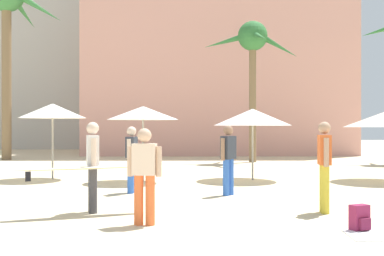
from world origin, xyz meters
TOP-DOWN VIEW (x-y plane):
  - hotel_pink at (2.40, 29.83)m, footprint 16.22×11.84m
  - palm_tree_left at (3.61, 19.16)m, footprint 4.50×4.59m
  - palm_tree_center at (-8.83, 20.99)m, footprint 5.58×5.97m
  - cafe_umbrella_1 at (2.52, 11.08)m, footprint 2.46×2.46m
  - cafe_umbrella_2 at (-3.90, 11.41)m, footprint 2.14×2.14m
  - cafe_umbrella_5 at (-0.92, 10.63)m, footprint 2.20×2.20m
  - backpack at (3.22, 3.30)m, footprint 0.35×0.33m
  - person_mid_left at (-1.43, 4.97)m, footprint 2.74×1.25m
  - person_far_left at (3.11, 4.98)m, footprint 0.27×0.61m
  - person_mid_right at (1.45, 7.53)m, footprint 0.45×0.54m
  - person_far_right at (-0.98, 7.99)m, footprint 0.28×0.61m
  - person_mid_center at (-0.31, 3.81)m, footprint 0.61×0.28m

SIDE VIEW (x-z plane):
  - backpack at x=3.22m, z-range -0.01..0.41m
  - person_mid_center at x=-0.31m, z-range 0.08..1.73m
  - person_far_right at x=-0.98m, z-range 0.08..1.77m
  - person_mid_right at x=1.45m, z-range 0.08..1.80m
  - person_mid_left at x=-1.43m, z-range 0.06..1.84m
  - person_far_left at x=3.11m, z-range 0.09..1.87m
  - cafe_umbrella_1 at x=2.52m, z-range 0.86..3.12m
  - cafe_umbrella_5 at x=-0.92m, z-range 0.95..3.27m
  - cafe_umbrella_2 at x=-3.90m, z-range 0.98..3.42m
  - palm_tree_left at x=3.61m, z-range 2.12..8.89m
  - hotel_pink at x=2.40m, z-range 0.00..12.36m
  - palm_tree_center at x=-8.83m, z-range 2.89..12.35m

